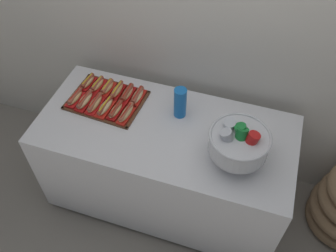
% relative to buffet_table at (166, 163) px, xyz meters
% --- Properties ---
extents(ground_plane, '(10.00, 10.00, 0.00)m').
position_rel_buffet_table_xyz_m(ground_plane, '(0.00, 0.00, -0.42)').
color(ground_plane, gray).
extents(back_wall, '(6.00, 0.10, 2.60)m').
position_rel_buffet_table_xyz_m(back_wall, '(0.00, 0.50, 0.88)').
color(back_wall, silver).
rests_on(back_wall, ground_plane).
extents(buffet_table, '(1.62, 0.75, 0.79)m').
position_rel_buffet_table_xyz_m(buffet_table, '(0.00, 0.00, 0.00)').
color(buffet_table, silver).
rests_on(buffet_table, ground_plane).
extents(serving_tray, '(0.50, 0.39, 0.01)m').
position_rel_buffet_table_xyz_m(serving_tray, '(-0.45, 0.11, 0.38)').
color(serving_tray, '#56331E').
rests_on(serving_tray, buffet_table).
extents(hot_dog_0, '(0.08, 0.16, 0.06)m').
position_rel_buffet_table_xyz_m(hot_dog_0, '(-0.64, 0.04, 0.41)').
color(hot_dog_0, red).
rests_on(hot_dog_0, serving_tray).
extents(hot_dog_1, '(0.08, 0.18, 0.06)m').
position_rel_buffet_table_xyz_m(hot_dog_1, '(-0.56, 0.03, 0.41)').
color(hot_dog_1, '#B21414').
rests_on(hot_dog_1, serving_tray).
extents(hot_dog_2, '(0.07, 0.18, 0.06)m').
position_rel_buffet_table_xyz_m(hot_dog_2, '(-0.49, 0.03, 0.41)').
color(hot_dog_2, red).
rests_on(hot_dog_2, serving_tray).
extents(hot_dog_3, '(0.08, 0.18, 0.06)m').
position_rel_buffet_table_xyz_m(hot_dog_3, '(-0.41, 0.02, 0.41)').
color(hot_dog_3, red).
rests_on(hot_dog_3, serving_tray).
extents(hot_dog_4, '(0.07, 0.16, 0.06)m').
position_rel_buffet_table_xyz_m(hot_dog_4, '(-0.34, 0.02, 0.41)').
color(hot_dog_4, '#B21414').
rests_on(hot_dog_4, serving_tray).
extents(hot_dog_5, '(0.08, 0.18, 0.06)m').
position_rel_buffet_table_xyz_m(hot_dog_5, '(-0.26, 0.01, 0.41)').
color(hot_dog_5, red).
rests_on(hot_dog_5, serving_tray).
extents(hot_dog_6, '(0.08, 0.16, 0.06)m').
position_rel_buffet_table_xyz_m(hot_dog_6, '(-0.63, 0.20, 0.41)').
color(hot_dog_6, '#B21414').
rests_on(hot_dog_6, serving_tray).
extents(hot_dog_7, '(0.08, 0.16, 0.06)m').
position_rel_buffet_table_xyz_m(hot_dog_7, '(-0.55, 0.20, 0.41)').
color(hot_dog_7, red).
rests_on(hot_dog_7, serving_tray).
extents(hot_dog_8, '(0.08, 0.16, 0.06)m').
position_rel_buffet_table_xyz_m(hot_dog_8, '(-0.48, 0.19, 0.41)').
color(hot_dog_8, red).
rests_on(hot_dog_8, serving_tray).
extents(hot_dog_9, '(0.07, 0.17, 0.06)m').
position_rel_buffet_table_xyz_m(hot_dog_9, '(-0.40, 0.19, 0.41)').
color(hot_dog_9, '#B21414').
rests_on(hot_dog_9, serving_tray).
extents(hot_dog_10, '(0.07, 0.17, 0.06)m').
position_rel_buffet_table_xyz_m(hot_dog_10, '(-0.33, 0.18, 0.41)').
color(hot_dog_10, red).
rests_on(hot_dog_10, serving_tray).
extents(hot_dog_11, '(0.07, 0.17, 0.06)m').
position_rel_buffet_table_xyz_m(hot_dog_11, '(-0.25, 0.18, 0.41)').
color(hot_dog_11, red).
rests_on(hot_dog_11, serving_tray).
extents(punch_bowl, '(0.34, 0.34, 0.28)m').
position_rel_buffet_table_xyz_m(punch_bowl, '(0.46, -0.10, 0.54)').
color(punch_bowl, silver).
rests_on(punch_bowl, buffet_table).
extents(cup_stack, '(0.08, 0.08, 0.21)m').
position_rel_buffet_table_xyz_m(cup_stack, '(0.05, 0.14, 0.48)').
color(cup_stack, blue).
rests_on(cup_stack, buffet_table).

